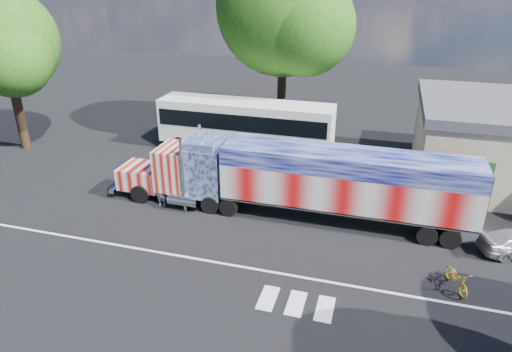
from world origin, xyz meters
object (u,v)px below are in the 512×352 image
(semi_truck, at_px, (299,179))
(woman, at_px, (161,194))
(tree_n_mid, at_px, (285,9))
(coach_bus, at_px, (245,126))
(tree_w_a, at_px, (4,43))
(bicycle, at_px, (457,278))

(semi_truck, distance_m, woman, 8.08)
(woman, relative_size, tree_n_mid, 0.10)
(coach_bus, distance_m, woman, 10.13)
(semi_truck, distance_m, tree_w_a, 23.44)
(coach_bus, relative_size, bicycle, 6.91)
(tree_n_mid, bearing_deg, woman, -104.35)
(tree_w_a, bearing_deg, bicycle, -16.67)
(semi_truck, distance_m, bicycle, 9.19)
(tree_n_mid, relative_size, tree_w_a, 1.29)
(woman, bearing_deg, tree_w_a, 144.27)
(woman, relative_size, bicycle, 0.80)
(coach_bus, bearing_deg, bicycle, -43.96)
(coach_bus, xyz_separation_m, tree_n_mid, (1.73, 4.91, 7.95))
(woman, height_order, tree_w_a, tree_w_a)
(woman, relative_size, tree_w_a, 0.13)
(coach_bus, bearing_deg, woman, -101.73)
(bicycle, bearing_deg, tree_n_mid, 102.06)
(coach_bus, bearing_deg, semi_truck, -56.40)
(tree_n_mid, xyz_separation_m, tree_w_a, (-18.18, -9.09, -2.00))
(coach_bus, relative_size, tree_n_mid, 0.86)
(bicycle, xyz_separation_m, tree_n_mid, (-11.96, 18.11, 9.42))
(bicycle, distance_m, tree_w_a, 32.32)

